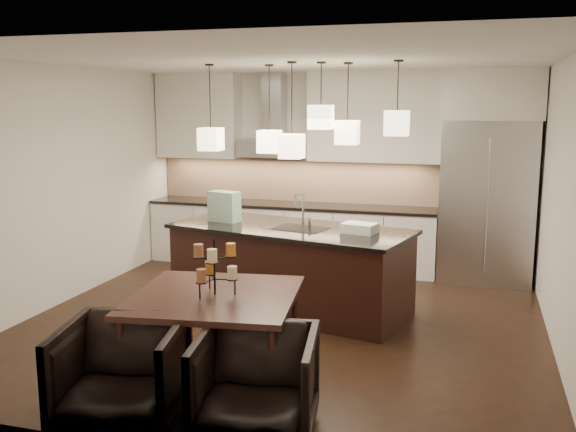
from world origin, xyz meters
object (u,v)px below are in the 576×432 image
(armchair_right, at_px, (256,386))
(dining_table, at_px, (216,340))
(refrigerator, at_px, (487,202))
(armchair_left, at_px, (122,375))
(island_body, at_px, (290,270))

(armchair_right, bearing_deg, dining_table, 120.90)
(refrigerator, xyz_separation_m, armchair_left, (-2.57, -4.90, -0.67))
(refrigerator, height_order, dining_table, refrigerator)
(dining_table, bearing_deg, armchair_left, -121.70)
(refrigerator, distance_m, armchair_right, 5.06)
(refrigerator, bearing_deg, dining_table, -118.43)
(refrigerator, distance_m, island_body, 2.94)
(island_body, distance_m, dining_table, 2.12)
(dining_table, bearing_deg, armchair_right, -57.66)
(island_body, bearing_deg, refrigerator, 54.55)
(refrigerator, distance_m, armchair_left, 5.57)
(island_body, xyz_separation_m, armchair_right, (0.58, -2.85, -0.07))
(island_body, relative_size, armchair_right, 3.07)
(armchair_left, relative_size, armchair_right, 1.03)
(island_body, bearing_deg, armchair_right, -65.71)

